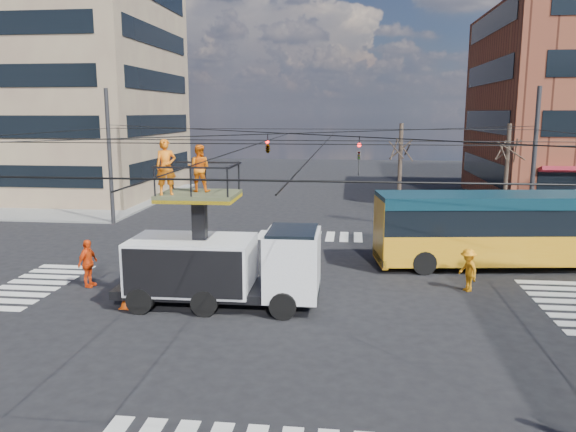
# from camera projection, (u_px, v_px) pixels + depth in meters

# --- Properties ---
(ground) EXTENTS (120.00, 120.00, 0.00)m
(ground) POSITION_uv_depth(u_px,v_px,m) (288.00, 295.00, 20.71)
(ground) COLOR black
(ground) RESTS_ON ground
(sidewalk_nw) EXTENTS (18.00, 18.00, 0.12)m
(sidewalk_nw) POSITION_uv_depth(u_px,v_px,m) (51.00, 198.00, 43.58)
(sidewalk_nw) COLOR slate
(sidewalk_nw) RESTS_ON ground
(crosswalks) EXTENTS (22.40, 22.40, 0.02)m
(crosswalks) POSITION_uv_depth(u_px,v_px,m) (288.00, 294.00, 20.70)
(crosswalks) COLOR silver
(crosswalks) RESTS_ON ground
(building_tower) EXTENTS (18.06, 16.06, 30.00)m
(building_tower) POSITION_uv_depth(u_px,v_px,m) (45.00, 3.00, 43.87)
(building_tower) COLOR #876956
(building_tower) RESTS_ON ground
(overhead_network) EXTENTS (24.24, 24.24, 8.00)m
(overhead_network) POSITION_uv_depth(u_px,v_px,m) (288.00, 178.00, 20.33)
(overhead_network) COLOR #2D2D30
(overhead_network) RESTS_ON ground
(tree_a) EXTENTS (2.00, 2.00, 6.00)m
(tree_a) POSITION_uv_depth(u_px,v_px,m) (401.00, 147.00, 32.48)
(tree_a) COLOR #382B21
(tree_a) RESTS_ON ground
(tree_b) EXTENTS (2.00, 2.00, 6.00)m
(tree_b) POSITION_uv_depth(u_px,v_px,m) (508.00, 148.00, 31.80)
(tree_b) COLOR #382B21
(tree_b) RESTS_ON ground
(utility_truck) EXTENTS (7.02, 2.71, 5.78)m
(utility_truck) POSITION_uv_depth(u_px,v_px,m) (223.00, 251.00, 19.28)
(utility_truck) COLOR black
(utility_truck) RESTS_ON ground
(city_bus) EXTENTS (11.73, 4.07, 3.20)m
(city_bus) POSITION_uv_depth(u_px,v_px,m) (511.00, 228.00, 24.19)
(city_bus) COLOR orange
(city_bus) RESTS_ON ground
(traffic_cone) EXTENTS (0.36, 0.36, 0.65)m
(traffic_cone) POSITION_uv_depth(u_px,v_px,m) (125.00, 299.00, 19.24)
(traffic_cone) COLOR #F64D0A
(traffic_cone) RESTS_ON ground
(worker_ground) EXTENTS (0.63, 1.15, 1.85)m
(worker_ground) POSITION_uv_depth(u_px,v_px,m) (88.00, 263.00, 21.51)
(worker_ground) COLOR #ED430E
(worker_ground) RESTS_ON ground
(flagger) EXTENTS (0.93, 1.19, 1.62)m
(flagger) POSITION_uv_depth(u_px,v_px,m) (468.00, 270.00, 21.00)
(flagger) COLOR orange
(flagger) RESTS_ON ground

